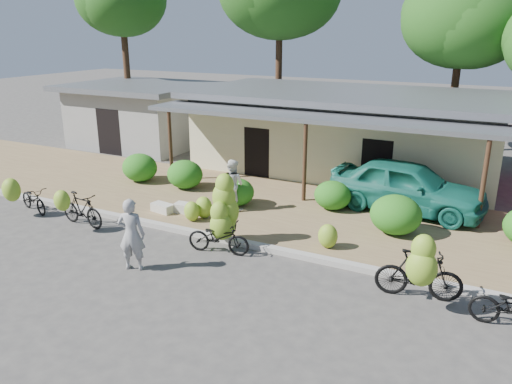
# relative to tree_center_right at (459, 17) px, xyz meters

# --- Properties ---
(ground) EXTENTS (100.00, 100.00, 0.00)m
(ground) POSITION_rel_tree_center_right_xyz_m (-3.31, -16.61, -6.31)
(ground) COLOR #413F3D
(ground) RESTS_ON ground
(sidewalk) EXTENTS (60.00, 6.00, 0.12)m
(sidewalk) POSITION_rel_tree_center_right_xyz_m (-3.31, -11.61, -6.25)
(sidewalk) COLOR #927A4E
(sidewalk) RESTS_ON ground
(curb) EXTENTS (60.00, 0.25, 0.15)m
(curb) POSITION_rel_tree_center_right_xyz_m (-3.31, -14.61, -6.24)
(curb) COLOR #A8A399
(curb) RESTS_ON ground
(shop_main) EXTENTS (13.00, 8.50, 3.35)m
(shop_main) POSITION_rel_tree_center_right_xyz_m (-3.31, -5.68, -4.59)
(shop_main) COLOR beige
(shop_main) RESTS_ON ground
(shop_grey) EXTENTS (7.00, 6.00, 3.15)m
(shop_grey) POSITION_rel_tree_center_right_xyz_m (-14.31, -5.62, -4.69)
(shop_grey) COLOR gray
(shop_grey) RESTS_ON ground
(tree_center_right) EXTENTS (5.61, 5.52, 8.42)m
(tree_center_right) POSITION_rel_tree_center_right_xyz_m (0.00, 0.00, 0.00)
(tree_center_right) COLOR #442B1B
(tree_center_right) RESTS_ON ground
(hedge_0) EXTENTS (1.40, 1.26, 1.09)m
(hedge_0) POSITION_rel_tree_center_right_xyz_m (-9.89, -11.26, -5.64)
(hedge_0) COLOR #226116
(hedge_0) RESTS_ON sidewalk
(hedge_1) EXTENTS (1.37, 1.23, 1.07)m
(hedge_1) POSITION_rel_tree_center_right_xyz_m (-7.79, -11.22, -5.66)
(hedge_1) COLOR #226116
(hedge_1) RESTS_ON sidewalk
(hedge_2) EXTENTS (1.19, 1.07, 0.93)m
(hedge_2) POSITION_rel_tree_center_right_xyz_m (-5.15, -11.99, -5.73)
(hedge_2) COLOR #226116
(hedge_2) RESTS_ON sidewalk
(hedge_3) EXTENTS (1.23, 1.11, 0.96)m
(hedge_3) POSITION_rel_tree_center_right_xyz_m (-2.14, -10.92, -5.71)
(hedge_3) COLOR #226116
(hedge_3) RESTS_ON sidewalk
(hedge_4) EXTENTS (1.49, 1.34, 1.16)m
(hedge_4) POSITION_rel_tree_center_right_xyz_m (0.16, -12.07, -5.61)
(hedge_4) COLOR #226116
(hedge_4) RESTS_ON sidewalk
(bike_far_left) EXTENTS (1.73, 1.39, 1.30)m
(bike_far_left) POSITION_rel_tree_center_right_xyz_m (-11.08, -15.47, -5.77)
(bike_far_left) COLOR black
(bike_far_left) RESTS_ON ground
(bike_left) EXTENTS (1.81, 1.20, 1.33)m
(bike_left) POSITION_rel_tree_center_right_xyz_m (-8.65, -15.61, -5.71)
(bike_left) COLOR black
(bike_left) RESTS_ON ground
(bike_center) EXTENTS (1.81, 1.30, 2.11)m
(bike_center) POSITION_rel_tree_center_right_xyz_m (-3.93, -15.04, -5.49)
(bike_center) COLOR black
(bike_center) RESTS_ON ground
(bike_right) EXTENTS (1.99, 1.36, 1.80)m
(bike_right) POSITION_rel_tree_center_right_xyz_m (1.40, -15.51, -5.57)
(bike_right) COLOR black
(bike_right) RESTS_ON ground
(loose_banana_a) EXTENTS (0.56, 0.48, 0.71)m
(loose_banana_a) POSITION_rel_tree_center_right_xyz_m (-5.49, -13.53, -5.84)
(loose_banana_a) COLOR #81B72D
(loose_banana_a) RESTS_ON sidewalk
(loose_banana_b) EXTENTS (0.51, 0.43, 0.63)m
(loose_banana_b) POSITION_rel_tree_center_right_xyz_m (-5.68, -13.92, -5.87)
(loose_banana_b) COLOR #81B72D
(loose_banana_b) RESTS_ON sidewalk
(loose_banana_c) EXTENTS (0.54, 0.46, 0.68)m
(loose_banana_c) POSITION_rel_tree_center_right_xyz_m (-1.26, -13.91, -5.85)
(loose_banana_c) COLOR #81B72D
(loose_banana_c) RESTS_ON sidewalk
(sack_near) EXTENTS (0.88, 0.46, 0.30)m
(sack_near) POSITION_rel_tree_center_right_xyz_m (-6.22, -13.38, -6.04)
(sack_near) COLOR beige
(sack_near) RESTS_ON sidewalk
(sack_far) EXTENTS (0.80, 0.49, 0.28)m
(sack_far) POSITION_rel_tree_center_right_xyz_m (-6.99, -13.69, -6.05)
(sack_far) COLOR beige
(sack_far) RESTS_ON sidewalk
(vendor) EXTENTS (0.80, 0.66, 1.89)m
(vendor) POSITION_rel_tree_center_right_xyz_m (-5.31, -17.11, -5.37)
(vendor) COLOR #969696
(vendor) RESTS_ON ground
(bystander) EXTENTS (0.92, 0.76, 1.69)m
(bystander) POSITION_rel_tree_center_right_xyz_m (-5.08, -12.41, -5.34)
(bystander) COLOR white
(bystander) RESTS_ON sidewalk
(teal_van) EXTENTS (5.11, 2.43, 1.69)m
(teal_van) POSITION_rel_tree_center_right_xyz_m (0.05, -9.98, -5.35)
(teal_van) COLOR #186C5C
(teal_van) RESTS_ON sidewalk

